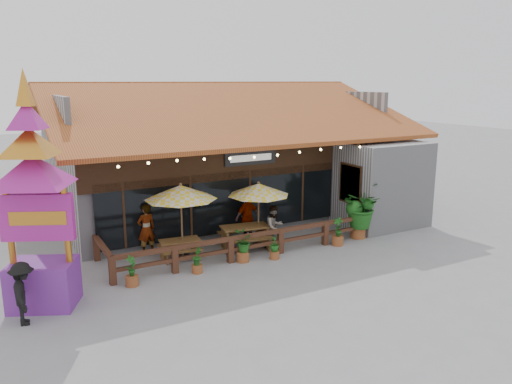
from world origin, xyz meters
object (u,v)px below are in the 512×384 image
umbrella_right (259,190)px  picnic_table_right (245,233)px  picnic_table_left (180,246)px  pedestrian (23,294)px  umbrella_left (181,193)px  thai_sign_tower (33,177)px  tropical_plant (359,207)px

umbrella_right → picnic_table_right: 1.70m
picnic_table_left → pedestrian: (-5.19, -2.74, 0.38)m
umbrella_left → thai_sign_tower: 5.25m
umbrella_left → thai_sign_tower: bearing=-158.5°
picnic_table_right → tropical_plant: size_ratio=0.90×
umbrella_right → pedestrian: (-8.30, -2.64, -1.33)m
picnic_table_right → tropical_plant: (4.52, -1.07, 0.69)m
thai_sign_tower → pedestrian: (-0.57, -0.89, -2.83)m
picnic_table_right → thai_sign_tower: bearing=-166.3°
thai_sign_tower → pedestrian: 3.02m
picnic_table_left → pedestrian: pedestrian is taller
picnic_table_left → thai_sign_tower: size_ratio=0.22×
umbrella_left → thai_sign_tower: thai_sign_tower is taller
umbrella_left → tropical_plant: 7.12m
umbrella_right → thai_sign_tower: size_ratio=0.40×
umbrella_left → pedestrian: 6.16m
umbrella_left → umbrella_right: size_ratio=1.18×
picnic_table_left → tropical_plant: 7.19m
picnic_table_right → umbrella_right: bearing=0.3°
picnic_table_left → picnic_table_right: 2.53m
picnic_table_left → tropical_plant: bearing=-9.5°
thai_sign_tower → tropical_plant: bearing=3.3°
umbrella_left → umbrella_right: umbrella_left is taller
thai_sign_tower → pedestrian: thai_sign_tower is taller
umbrella_left → picnic_table_left: umbrella_left is taller
thai_sign_tower → tropical_plant: thai_sign_tower is taller
thai_sign_tower → pedestrian: bearing=-122.4°
umbrella_right → picnic_table_left: umbrella_right is taller
picnic_table_right → thai_sign_tower: size_ratio=0.29×
tropical_plant → picnic_table_right: bearing=166.6°
picnic_table_left → thai_sign_tower: (-4.63, -1.85, 3.21)m
picnic_table_right → pedestrian: 8.16m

